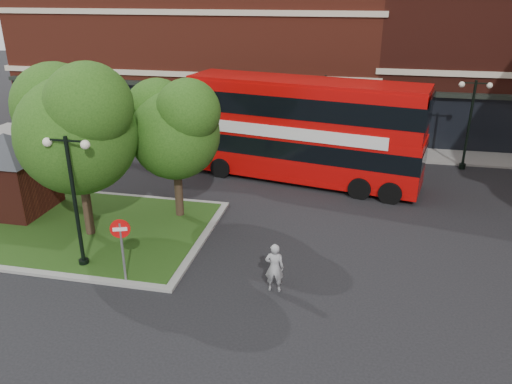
% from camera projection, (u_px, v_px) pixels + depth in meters
% --- Properties ---
extents(ground, '(120.00, 120.00, 0.00)m').
position_uv_depth(ground, '(227.00, 286.00, 17.25)').
color(ground, black).
rests_on(ground, ground).
extents(pavement_far, '(44.00, 3.00, 0.12)m').
position_uv_depth(pavement_far, '(293.00, 147.00, 32.15)').
color(pavement_far, slate).
rests_on(pavement_far, ground).
extents(terrace_far_left, '(26.00, 12.00, 14.00)m').
position_uv_depth(terrace_far_left, '(205.00, 24.00, 37.83)').
color(terrace_far_left, maroon).
rests_on(terrace_far_left, ground).
extents(traffic_island, '(12.60, 7.60, 0.15)m').
position_uv_depth(traffic_island, '(65.00, 226.00, 21.46)').
color(traffic_island, gray).
rests_on(traffic_island, ground).
extents(kiosk, '(6.51, 6.51, 3.60)m').
position_uv_depth(kiosk, '(9.00, 164.00, 22.09)').
color(kiosk, '#471911').
rests_on(kiosk, traffic_island).
extents(tree_island_west, '(5.40, 4.71, 7.21)m').
position_uv_depth(tree_island_west, '(74.00, 123.00, 19.01)').
color(tree_island_west, '#2D2116').
rests_on(tree_island_west, ground).
extents(tree_island_east, '(4.46, 3.90, 6.29)m').
position_uv_depth(tree_island_east, '(173.00, 125.00, 20.90)').
color(tree_island_east, '#2D2116').
rests_on(tree_island_east, ground).
extents(lamp_island, '(1.72, 0.36, 5.00)m').
position_uv_depth(lamp_island, '(74.00, 196.00, 17.40)').
color(lamp_island, black).
rests_on(lamp_island, ground).
extents(lamp_far_left, '(1.72, 0.36, 5.00)m').
position_uv_depth(lamp_far_left, '(324.00, 113.00, 28.91)').
color(lamp_far_left, black).
rests_on(lamp_far_left, ground).
extents(lamp_far_right, '(1.72, 0.36, 5.00)m').
position_uv_depth(lamp_far_right, '(470.00, 120.00, 27.38)').
color(lamp_far_right, black).
rests_on(lamp_far_right, ground).
extents(bus, '(12.54, 5.15, 4.67)m').
position_uv_depth(bus, '(303.00, 124.00, 25.72)').
color(bus, '#B80807').
rests_on(bus, ground).
extents(woman, '(0.67, 0.46, 1.77)m').
position_uv_depth(woman, '(274.00, 268.00, 16.71)').
color(woman, '#939396').
rests_on(woman, ground).
extents(car_silver, '(3.97, 1.67, 1.34)m').
position_uv_depth(car_silver, '(256.00, 145.00, 30.50)').
color(car_silver, '#A8AAAF').
rests_on(car_silver, ground).
extents(car_white, '(3.92, 1.62, 1.26)m').
position_uv_depth(car_white, '(340.00, 143.00, 30.91)').
color(car_white, silver).
rests_on(car_white, ground).
extents(no_entry_sign, '(0.66, 0.26, 2.45)m').
position_uv_depth(no_entry_sign, '(121.00, 238.00, 16.80)').
color(no_entry_sign, slate).
rests_on(no_entry_sign, ground).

